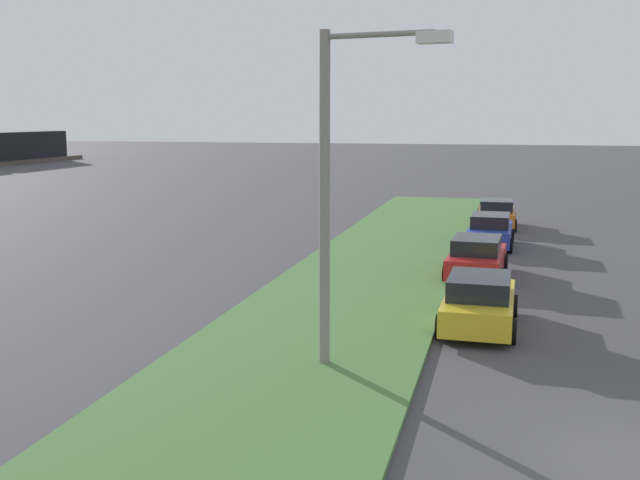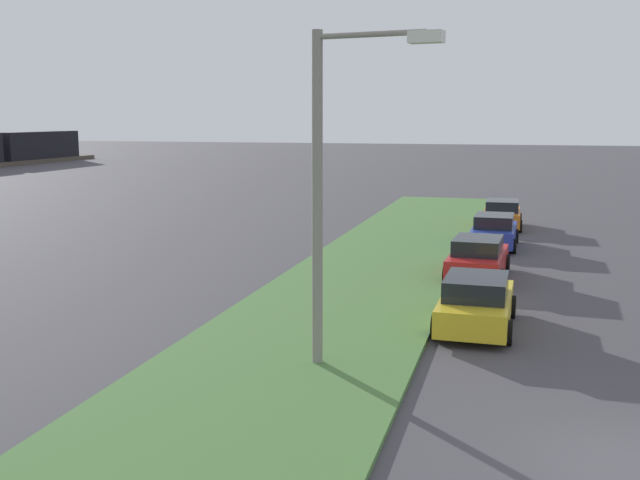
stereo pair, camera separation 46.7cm
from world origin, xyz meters
TOP-DOWN VIEW (x-y plane):
  - grass_median at (10.00, 7.20)m, footprint 60.00×6.00m
  - parked_car_yellow at (7.76, 3.12)m, footprint 4.33×2.08m
  - parked_car_red at (14.35, 3.46)m, footprint 4.39×2.19m
  - parked_car_blue at (20.97, 3.16)m, footprint 4.34×2.10m
  - parked_car_orange at (26.97, 3.00)m, footprint 4.33×2.07m
  - streetlight at (3.53, 6.06)m, footprint 0.70×2.87m

SIDE VIEW (x-z plane):
  - grass_median at x=10.00m, z-range 0.00..0.12m
  - parked_car_yellow at x=7.76m, z-range -0.02..1.45m
  - parked_car_red at x=14.35m, z-range -0.02..1.45m
  - parked_car_blue at x=20.97m, z-range -0.02..1.45m
  - parked_car_orange at x=26.97m, z-range -0.02..1.45m
  - streetlight at x=3.53m, z-range 0.64..8.14m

